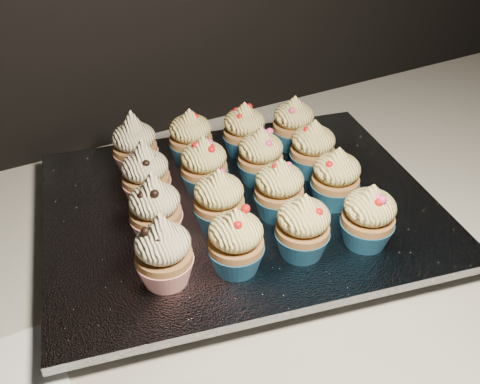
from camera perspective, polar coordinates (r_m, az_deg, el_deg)
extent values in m
cube|color=beige|center=(0.69, -11.80, -9.19)|extent=(2.44, 0.64, 0.04)
cube|color=black|center=(0.72, 0.00, -2.52)|extent=(0.53, 0.44, 0.02)
cube|color=silver|center=(0.71, 0.00, -1.44)|extent=(0.57, 0.49, 0.01)
cone|color=red|center=(0.59, -7.95, -8.19)|extent=(0.06, 0.06, 0.03)
ellipsoid|color=beige|center=(0.57, -8.26, -5.42)|extent=(0.06, 0.06, 0.04)
cone|color=beige|center=(0.55, -8.50, -3.21)|extent=(0.03, 0.03, 0.03)
cone|color=#195379|center=(0.60, -0.43, -7.00)|extent=(0.06, 0.06, 0.03)
ellipsoid|color=#FFE480|center=(0.58, -0.44, -4.21)|extent=(0.06, 0.06, 0.04)
cone|color=#FFE480|center=(0.56, -0.45, -2.41)|extent=(0.03, 0.03, 0.02)
cone|color=#195379|center=(0.62, 6.57, -5.38)|extent=(0.06, 0.06, 0.03)
ellipsoid|color=#FFE480|center=(0.60, 6.82, -2.64)|extent=(0.06, 0.06, 0.04)
cone|color=#FFE480|center=(0.59, 6.97, -0.87)|extent=(0.03, 0.03, 0.02)
cone|color=#195379|center=(0.65, 13.25, -4.22)|extent=(0.06, 0.06, 0.03)
ellipsoid|color=#FFE480|center=(0.63, 13.71, -1.55)|extent=(0.06, 0.06, 0.04)
cone|color=#FFE480|center=(0.61, 14.01, 0.15)|extent=(0.03, 0.03, 0.02)
cone|color=red|center=(0.65, -8.81, -3.60)|extent=(0.06, 0.06, 0.03)
ellipsoid|color=beige|center=(0.63, -9.12, -0.91)|extent=(0.06, 0.06, 0.04)
cone|color=beige|center=(0.61, -9.36, 1.20)|extent=(0.03, 0.03, 0.03)
cone|color=#195379|center=(0.66, -2.18, -2.58)|extent=(0.06, 0.06, 0.03)
ellipsoid|color=#FFE480|center=(0.64, -2.26, 0.11)|extent=(0.06, 0.06, 0.04)
cone|color=#FFE480|center=(0.62, -2.31, 1.84)|extent=(0.03, 0.03, 0.02)
cone|color=#195379|center=(0.68, 4.11, -1.34)|extent=(0.06, 0.06, 0.03)
ellipsoid|color=#FFE480|center=(0.66, 4.25, 1.31)|extent=(0.06, 0.06, 0.04)
cone|color=#FFE480|center=(0.64, 4.34, 3.00)|extent=(0.03, 0.03, 0.02)
cone|color=#195379|center=(0.71, 9.99, -0.11)|extent=(0.06, 0.06, 0.03)
ellipsoid|color=#FFE480|center=(0.69, 10.31, 2.46)|extent=(0.06, 0.06, 0.04)
cone|color=#FFE480|center=(0.67, 10.51, 4.10)|extent=(0.03, 0.03, 0.02)
cone|color=red|center=(0.71, -9.81, 0.15)|extent=(0.06, 0.06, 0.03)
ellipsoid|color=beige|center=(0.69, -10.13, 2.72)|extent=(0.06, 0.06, 0.04)
cone|color=beige|center=(0.68, -10.37, 4.71)|extent=(0.03, 0.03, 0.03)
cone|color=#195379|center=(0.72, -3.77, 1.21)|extent=(0.06, 0.06, 0.03)
ellipsoid|color=#FFE480|center=(0.70, -3.89, 3.77)|extent=(0.06, 0.06, 0.04)
cone|color=#FFE480|center=(0.69, -3.97, 5.40)|extent=(0.03, 0.03, 0.02)
cone|color=#195379|center=(0.74, 2.17, 2.24)|extent=(0.06, 0.06, 0.03)
ellipsoid|color=#FFE480|center=(0.72, 2.23, 4.76)|extent=(0.06, 0.06, 0.04)
cone|color=#FFE480|center=(0.71, 2.27, 6.36)|extent=(0.03, 0.03, 0.02)
cone|color=#195379|center=(0.76, 7.62, 3.05)|extent=(0.06, 0.06, 0.03)
ellipsoid|color=#FFE480|center=(0.74, 7.84, 5.52)|extent=(0.06, 0.06, 0.04)
cone|color=#FFE480|center=(0.73, 7.99, 7.08)|extent=(0.03, 0.03, 0.02)
cone|color=red|center=(0.78, -10.95, 3.34)|extent=(0.06, 0.06, 0.03)
ellipsoid|color=beige|center=(0.76, -11.27, 5.77)|extent=(0.06, 0.06, 0.04)
cone|color=beige|center=(0.74, -11.51, 7.63)|extent=(0.03, 0.03, 0.03)
cone|color=#195379|center=(0.79, -5.18, 4.32)|extent=(0.06, 0.06, 0.03)
ellipsoid|color=#FFE480|center=(0.77, -5.33, 6.74)|extent=(0.06, 0.06, 0.04)
cone|color=#FFE480|center=(0.76, -5.42, 8.26)|extent=(0.03, 0.03, 0.02)
cone|color=#195379|center=(0.80, 0.46, 5.10)|extent=(0.06, 0.06, 0.03)
ellipsoid|color=#FFE480|center=(0.78, 0.47, 7.49)|extent=(0.06, 0.06, 0.04)
cone|color=#FFE480|center=(0.77, 0.48, 9.00)|extent=(0.03, 0.03, 0.02)
cone|color=#195379|center=(0.82, 5.63, 5.80)|extent=(0.06, 0.06, 0.03)
ellipsoid|color=#FFE480|center=(0.80, 5.78, 8.15)|extent=(0.06, 0.06, 0.04)
cone|color=#FFE480|center=(0.79, 5.88, 9.62)|extent=(0.03, 0.03, 0.02)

